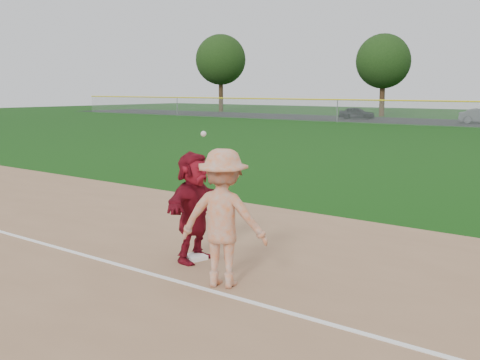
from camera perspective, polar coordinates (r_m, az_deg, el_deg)
The scene contains 8 objects.
ground at distance 10.54m, azimuth -5.18°, elevation -7.97°, with size 160.00×160.00×0.00m, color #103E0B.
foul_line at distance 10.00m, azimuth -8.41°, elevation -8.80°, with size 60.00×0.10×0.01m, color white.
first_base at distance 10.75m, azimuth -4.32°, elevation -7.30°, with size 0.35×0.35×0.08m, color white.
base_runner at distance 10.47m, azimuth -4.39°, elevation -2.53°, with size 1.79×0.57×1.93m, color maroon.
car_left at distance 60.32m, azimuth 11.02°, elevation 6.26°, with size 1.39×3.46×1.18m, color black.
first_base_play at distance 9.12m, azimuth -1.59°, elevation -3.62°, with size 1.56×1.24×2.34m.
tree_0 at distance 78.28m, azimuth -1.84°, elevation 11.33°, with size 6.40×6.40×9.81m.
tree_1 at distance 66.93m, azimuth 13.44°, elevation 10.89°, with size 5.80×5.80×8.75m.
Camera 1 is at (7.06, -7.23, 3.02)m, focal length 45.00 mm.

